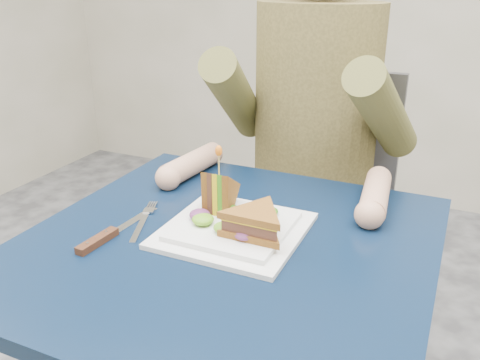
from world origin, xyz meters
The scene contains 12 objects.
table centered at (0.00, 0.00, 0.65)m, with size 0.75×0.75×0.73m.
chair centered at (0.00, 0.66, 0.54)m, with size 0.42×0.40×0.93m.
diner centered at (0.00, 0.54, 0.91)m, with size 0.54×0.59×0.74m.
plate centered at (0.00, 0.03, 0.74)m, with size 0.26×0.26×0.02m.
sandwich_flat centered at (0.05, 0.01, 0.78)m, with size 0.14×0.14×0.05m.
sandwich_upright centered at (-0.05, 0.08, 0.78)m, with size 0.08×0.13×0.13m.
fork centered at (-0.18, 0.00, 0.73)m, with size 0.08×0.17×0.01m.
knife centered at (-0.21, -0.09, 0.74)m, with size 0.03×0.22×0.02m.
toothpick centered at (-0.05, 0.08, 0.85)m, with size 0.00×0.00×0.06m, color tan.
toothpick_frill centered at (-0.05, 0.08, 0.88)m, with size 0.01×0.01×0.02m, color orange.
lettuce_spill centered at (0.00, 0.04, 0.76)m, with size 0.15×0.13×0.02m, color #337A14, non-canonical shape.
onion_ring centered at (0.01, 0.04, 0.77)m, with size 0.04×0.04×0.01m, color #9E4C7A.
Camera 1 is at (0.37, -0.75, 1.20)m, focal length 38.00 mm.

